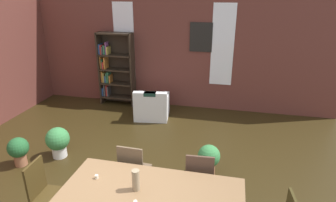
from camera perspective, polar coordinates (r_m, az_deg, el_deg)
The scene contains 16 objects.
back_wall_brick at distance 7.59m, azimuth 0.84°, elevation 10.26°, with size 8.32×0.12×3.08m, color brown.
window_pane_0 at distance 7.86m, azimuth -8.64°, elevation 11.55°, with size 0.55×0.02×2.00m, color white.
window_pane_1 at distance 7.34m, azimuth 10.74°, elevation 10.73°, with size 0.55×0.02×2.00m, color white.
dining_table at distance 3.61m, azimuth -3.26°, elevation -18.41°, with size 2.15×1.00×0.77m.
vase_on_table at distance 3.52m, azimuth -6.38°, elevation -15.28°, with size 0.09×0.09×0.27m, color #998466.
tealight_candle_0 at distance 3.40m, azimuth -6.46°, elevation -19.32°, with size 0.04×0.04×0.04m, color silver.
tealight_candle_1 at distance 3.85m, azimuth -13.95°, elevation -14.33°, with size 0.04×0.04×0.05m, color silver.
dining_chair_head_left at distance 4.28m, azimuth -23.06°, elevation -16.23°, with size 0.42×0.42×0.95m.
dining_chair_far_left at distance 4.39m, azimuth -6.83°, elevation -13.36°, with size 0.41×0.41×0.95m.
dining_chair_far_right at distance 4.21m, azimuth 6.26°, elevation -15.06°, with size 0.42×0.42×0.95m.
bookshelf_tall at distance 7.93m, azimuth -10.57°, elevation 6.29°, with size 0.95×0.33×1.95m.
armchair_white at distance 7.13m, azimuth -3.19°, elevation -1.12°, with size 0.90×0.90×0.75m.
potted_plant_by_shelf at distance 5.87m, azimuth -27.47°, elevation -8.51°, with size 0.37×0.37×0.54m.
potted_plant_corner at distance 5.03m, azimuth 8.07°, elevation -11.12°, with size 0.38×0.38×0.55m.
potted_plant_window at distance 5.84m, azimuth -20.95°, elevation -7.34°, with size 0.44×0.44×0.60m.
framed_picture at distance 7.34m, azimuth 6.54°, elevation 12.41°, with size 0.56×0.03×0.72m, color black.
Camera 1 is at (1.55, -2.91, 3.00)m, focal length 30.82 mm.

